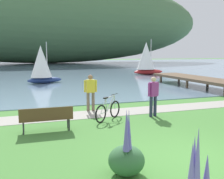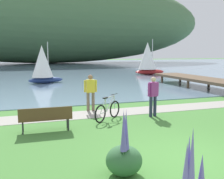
# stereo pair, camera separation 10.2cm
# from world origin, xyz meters

# --- Properties ---
(ground_plane) EXTENTS (200.00, 200.00, 0.00)m
(ground_plane) POSITION_xyz_m (0.00, 0.00, 0.00)
(ground_plane) COLOR #478438
(bay_water) EXTENTS (180.00, 80.00, 0.04)m
(bay_water) POSITION_xyz_m (0.00, 47.67, 0.02)
(bay_water) COLOR #7A99B2
(bay_water) RESTS_ON ground
(distant_hillside) EXTENTS (85.82, 28.00, 22.27)m
(distant_hillside) POSITION_xyz_m (2.73, 64.41, 11.17)
(distant_hillside) COLOR #4C7047
(distant_hillside) RESTS_ON bay_water
(shoreline_path) EXTENTS (60.00, 1.50, 0.01)m
(shoreline_path) POSITION_xyz_m (0.00, 5.69, 0.01)
(shoreline_path) COLOR #A39E93
(shoreline_path) RESTS_ON ground
(park_bench_near_camera) EXTENTS (1.81, 0.52, 0.88)m
(park_bench_near_camera) POSITION_xyz_m (-3.29, 3.66, 0.52)
(park_bench_near_camera) COLOR brown
(park_bench_near_camera) RESTS_ON ground
(bicycle_leaning_near_bench) EXTENTS (1.43, 1.14, 1.01)m
(bicycle_leaning_near_bench) POSITION_xyz_m (-0.77, 4.48, 0.40)
(bicycle_leaning_near_bench) COLOR black
(bicycle_leaning_near_bench) RESTS_ON ground
(person_at_shoreline) EXTENTS (0.61, 0.26, 1.71)m
(person_at_shoreline) POSITION_xyz_m (-1.01, 6.36, 0.98)
(person_at_shoreline) COLOR #72604C
(person_at_shoreline) RESTS_ON ground
(person_on_the_grass) EXTENTS (0.59, 0.32, 1.71)m
(person_on_the_grass) POSITION_xyz_m (1.25, 4.45, 0.98)
(person_on_the_grass) COLOR #282D47
(person_on_the_grass) RESTS_ON ground
(echium_bush_mid_cluster) EXTENTS (0.82, 0.82, 1.56)m
(echium_bush_mid_cluster) POSITION_xyz_m (-1.93, -0.28, 0.42)
(echium_bush_mid_cluster) COLOR #386B3D
(echium_bush_mid_cluster) RESTS_ON ground
(sailboat_mid_bay) EXTENTS (3.20, 2.17, 3.63)m
(sailboat_mid_bay) POSITION_xyz_m (-2.26, 18.45, 1.75)
(sailboat_mid_bay) COLOR navy
(sailboat_mid_bay) RESTS_ON bay_water
(sailboat_toward_hillside) EXTENTS (3.77, 2.39, 4.33)m
(sailboat_toward_hillside) POSITION_xyz_m (10.68, 23.93, 2.08)
(sailboat_toward_hillside) COLOR #B22323
(sailboat_toward_hillside) RESTS_ON bay_water
(pier_dock) EXTENTS (2.40, 10.00, 0.80)m
(pier_dock) POSITION_xyz_m (9.00, 11.67, 0.69)
(pier_dock) COLOR brown
(pier_dock) RESTS_ON ground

